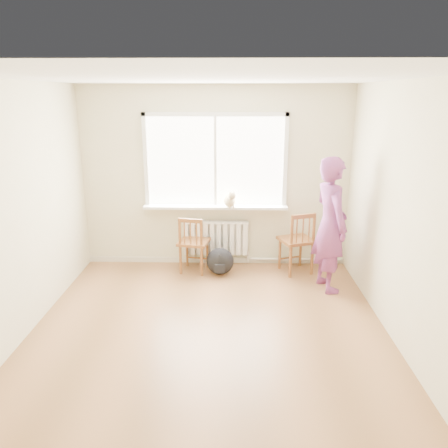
# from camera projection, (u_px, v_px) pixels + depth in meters

# --- Properties ---
(floor) EXTENTS (4.50, 4.50, 0.00)m
(floor) POSITION_uv_depth(u_px,v_px,m) (208.00, 338.00, 4.76)
(floor) COLOR #96643D
(floor) RESTS_ON ground
(ceiling) EXTENTS (4.50, 4.50, 0.00)m
(ceiling) POSITION_uv_depth(u_px,v_px,m) (205.00, 78.00, 3.99)
(ceiling) COLOR white
(ceiling) RESTS_ON back_wall
(back_wall) EXTENTS (4.00, 0.01, 2.70)m
(back_wall) POSITION_uv_depth(u_px,v_px,m) (216.00, 178.00, 6.53)
(back_wall) COLOR beige
(back_wall) RESTS_ON ground
(window) EXTENTS (2.12, 0.05, 1.42)m
(window) POSITION_uv_depth(u_px,v_px,m) (215.00, 157.00, 6.42)
(window) COLOR white
(window) RESTS_ON back_wall
(windowsill) EXTENTS (2.15, 0.22, 0.04)m
(windowsill) POSITION_uv_depth(u_px,v_px,m) (215.00, 207.00, 6.55)
(windowsill) COLOR white
(windowsill) RESTS_ON back_wall
(radiator) EXTENTS (1.00, 0.12, 0.55)m
(radiator) POSITION_uv_depth(u_px,v_px,m) (216.00, 238.00, 6.71)
(radiator) COLOR white
(radiator) RESTS_ON back_wall
(heating_pipe) EXTENTS (1.40, 0.04, 0.04)m
(heating_pipe) POSITION_uv_depth(u_px,v_px,m) (296.00, 259.00, 6.81)
(heating_pipe) COLOR silver
(heating_pipe) RESTS_ON back_wall
(baseboard) EXTENTS (4.00, 0.03, 0.08)m
(baseboard) POSITION_uv_depth(u_px,v_px,m) (216.00, 260.00, 6.89)
(baseboard) COLOR beige
(baseboard) RESTS_ON ground
(chair_left) EXTENTS (0.50, 0.48, 0.86)m
(chair_left) POSITION_uv_depth(u_px,v_px,m) (193.00, 244.00, 6.42)
(chair_left) COLOR brown
(chair_left) RESTS_ON floor
(chair_right) EXTENTS (0.58, 0.57, 0.94)m
(chair_right) POSITION_uv_depth(u_px,v_px,m) (298.00, 243.00, 6.38)
(chair_right) COLOR brown
(chair_right) RESTS_ON floor
(person) EXTENTS (0.58, 0.74, 1.81)m
(person) POSITION_uv_depth(u_px,v_px,m) (330.00, 225.00, 5.75)
(person) COLOR #D1456B
(person) RESTS_ON floor
(cat) EXTENTS (0.24, 0.40, 0.27)m
(cat) POSITION_uv_depth(u_px,v_px,m) (230.00, 200.00, 6.43)
(cat) COLOR beige
(cat) RESTS_ON windowsill
(backpack) EXTENTS (0.45, 0.36, 0.40)m
(backpack) POSITION_uv_depth(u_px,v_px,m) (220.00, 261.00, 6.40)
(backpack) COLOR black
(backpack) RESTS_ON floor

